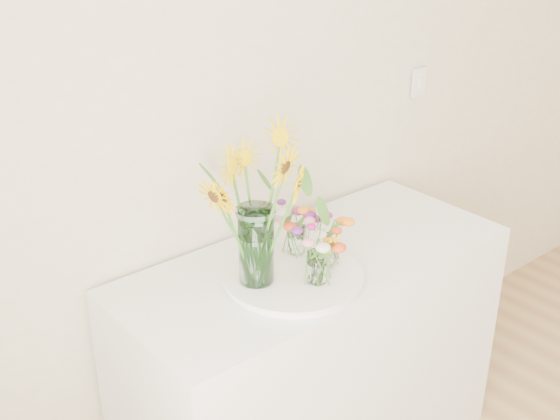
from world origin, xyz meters
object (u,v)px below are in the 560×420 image
object	(u,v)px
mason_jar	(256,246)
counter	(313,364)
tray	(293,278)
small_vase_a	(317,268)
small_vase_b	(326,249)
small_vase_c	(296,240)

from	to	relation	value
mason_jar	counter	bearing A→B (deg)	6.30
mason_jar	tray	bearing A→B (deg)	-18.88
mason_jar	small_vase_a	size ratio (longest dim) A/B	2.40
small_vase_b	small_vase_c	bearing A→B (deg)	102.52
small_vase_a	small_vase_c	bearing A→B (deg)	67.98
tray	small_vase_c	distance (m)	0.16
counter	small_vase_b	bearing A→B (deg)	-111.86
small_vase_b	small_vase_c	world-z (taller)	small_vase_b
mason_jar	small_vase_c	bearing A→B (deg)	16.15
tray	mason_jar	world-z (taller)	mason_jar
mason_jar	small_vase_a	distance (m)	0.20
mason_jar	small_vase_c	xyz separation A→B (m)	(0.22, 0.06, -0.08)
small_vase_b	tray	bearing A→B (deg)	172.31
tray	small_vase_b	bearing A→B (deg)	-7.69
counter	small_vase_b	distance (m)	0.54
tray	mason_jar	size ratio (longest dim) A/B	1.67
tray	small_vase_a	bearing A→B (deg)	-73.18
mason_jar	small_vase_a	bearing A→B (deg)	-41.35
small_vase_a	small_vase_b	xyz separation A→B (m)	(0.10, 0.07, 0.00)
small_vase_c	counter	bearing A→B (deg)	-27.50
mason_jar	small_vase_a	world-z (taller)	mason_jar
counter	tray	size ratio (longest dim) A/B	3.26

